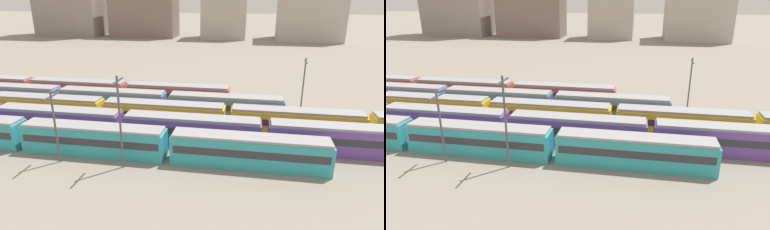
{
  "view_description": "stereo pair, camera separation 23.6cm",
  "coord_description": "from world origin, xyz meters",
  "views": [
    {
      "loc": [
        38.46,
        -35.68,
        18.88
      ],
      "look_at": [
        30.33,
        10.4,
        2.04
      ],
      "focal_mm": 31.82,
      "sensor_mm": 36.0,
      "label": 1
    },
    {
      "loc": [
        38.69,
        -35.64,
        18.88
      ],
      "look_at": [
        30.33,
        10.4,
        2.04
      ],
      "focal_mm": 31.82,
      "sensor_mm": 36.0,
      "label": 2
    }
  ],
  "objects": [
    {
      "name": "distant_building_3",
      "position": [
        61.11,
        117.59,
        13.52
      ],
      "size": [
        25.62,
        21.46,
        27.05
      ],
      "primitive_type": "cube",
      "color": "#B2A899",
      "rests_on": "ground_plane"
    },
    {
      "name": "distant_building_2",
      "position": [
        25.71,
        117.59,
        12.12
      ],
      "size": [
        18.91,
        14.37,
        24.25
      ],
      "primitive_type": "cube",
      "color": "#B2A899",
      "rests_on": "ground_plane"
    },
    {
      "name": "train_track_0",
      "position": [
        19.9,
        0.0,
        1.9
      ],
      "size": [
        55.8,
        3.06,
        3.75
      ],
      "color": "teal",
      "rests_on": "ground_plane"
    },
    {
      "name": "catenary_pole_0",
      "position": [
        16.8,
        -2.88,
        4.86
      ],
      "size": [
        0.24,
        3.2,
        8.67
      ],
      "color": "#4C4C51",
      "rests_on": "ground_plane"
    },
    {
      "name": "catenary_pole_1",
      "position": [
        47.46,
        23.52,
        4.85
      ],
      "size": [
        0.24,
        3.2,
        8.64
      ],
      "color": "#4C4C51",
      "rests_on": "ground_plane"
    },
    {
      "name": "train_track_2",
      "position": [
        26.11,
        10.4,
        1.9
      ],
      "size": [
        93.6,
        3.06,
        3.75
      ],
      "color": "yellow",
      "rests_on": "ground_plane"
    },
    {
      "name": "train_track_1",
      "position": [
        21.76,
        5.2,
        1.9
      ],
      "size": [
        74.7,
        3.06,
        3.75
      ],
      "color": "#6B429E",
      "rests_on": "ground_plane"
    },
    {
      "name": "train_track_3",
      "position": [
        15.92,
        15.6,
        1.9
      ],
      "size": [
        55.8,
        3.06,
        3.75
      ],
      "color": "#4C70BC",
      "rests_on": "ground_plane"
    },
    {
      "name": "ground_plane",
      "position": [
        0.0,
        10.4,
        0.0
      ],
      "size": [
        600.0,
        600.0,
        0.0
      ],
      "primitive_type": "plane",
      "color": "gray"
    },
    {
      "name": "distant_building_1",
      "position": [
        -10.37,
        117.59,
        12.43
      ],
      "size": [
        29.17,
        14.63,
        24.86
      ],
      "primitive_type": "cube",
      "color": "#7A665B",
      "rests_on": "ground_plane"
    },
    {
      "name": "train_track_4",
      "position": [
        7.11,
        20.8,
        1.9
      ],
      "size": [
        55.8,
        3.06,
        3.75
      ],
      "color": "#BC4C38",
      "rests_on": "ground_plane"
    },
    {
      "name": "catenary_pole_2",
      "position": [
        24.65,
        -2.81,
        5.92
      ],
      "size": [
        0.24,
        3.2,
        10.73
      ],
      "color": "#4C4C51",
      "rests_on": "ground_plane"
    }
  ]
}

